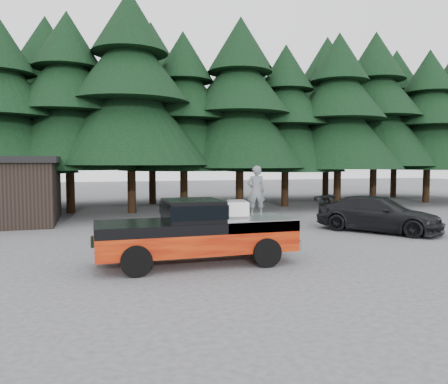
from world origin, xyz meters
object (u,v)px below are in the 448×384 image
object	(u,v)px
pickup_truck	(196,242)
man_on_bed	(256,191)
parked_car	(378,214)
air_compressor	(237,210)

from	to	relation	value
pickup_truck	man_on_bed	size ratio (longest dim) A/B	3.80
man_on_bed	parked_car	xyz separation A→B (m)	(7.05, 3.41, -1.35)
pickup_truck	air_compressor	world-z (taller)	air_compressor
air_compressor	man_on_bed	bearing A→B (deg)	16.73
pickup_truck	man_on_bed	distance (m)	2.45
air_compressor	man_on_bed	distance (m)	0.88
air_compressor	man_on_bed	size ratio (longest dim) A/B	0.43
man_on_bed	air_compressor	bearing A→B (deg)	18.69
pickup_truck	air_compressor	distance (m)	1.58
pickup_truck	air_compressor	size ratio (longest dim) A/B	8.83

